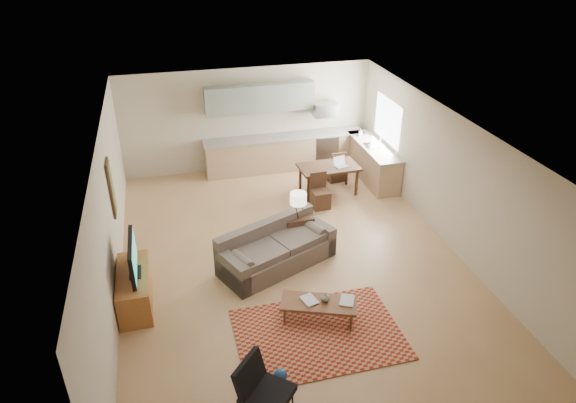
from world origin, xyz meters
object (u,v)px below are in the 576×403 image
object	(u,v)px
coffee_table	(318,311)
console_table	(298,231)
tv_credenza	(135,289)
sofa	(277,247)
armchair	(267,390)
dining_table	(328,180)

from	to	relation	value
coffee_table	console_table	size ratio (longest dim) A/B	1.85
tv_credenza	console_table	world-z (taller)	console_table
sofa	coffee_table	size ratio (longest dim) A/B	1.88
sofa	armchair	distance (m)	3.39
console_table	dining_table	xyz separation A→B (m)	(1.32, 2.03, 0.02)
dining_table	coffee_table	bearing A→B (deg)	-112.97
sofa	armchair	size ratio (longest dim) A/B	2.94
armchair	dining_table	xyz separation A→B (m)	(2.80, 5.89, -0.04)
sofa	console_table	distance (m)	0.83
armchair	coffee_table	bearing A→B (deg)	4.05
tv_credenza	console_table	distance (m)	3.40
coffee_table	console_table	xyz separation A→B (m)	(0.27, 2.28, 0.15)
console_table	tv_credenza	bearing A→B (deg)	-165.82
armchair	dining_table	size ratio (longest dim) A/B	0.56
sofa	console_table	bearing A→B (deg)	21.71
coffee_table	dining_table	distance (m)	4.60
armchair	sofa	bearing A→B (deg)	26.08
sofa	coffee_table	xyz separation A→B (m)	(0.31, -1.68, -0.22)
sofa	armchair	bearing A→B (deg)	-129.58
tv_credenza	coffee_table	bearing A→B (deg)	-21.97
coffee_table	armchair	bearing A→B (deg)	-106.20
coffee_table	tv_credenza	bearing A→B (deg)	179.34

